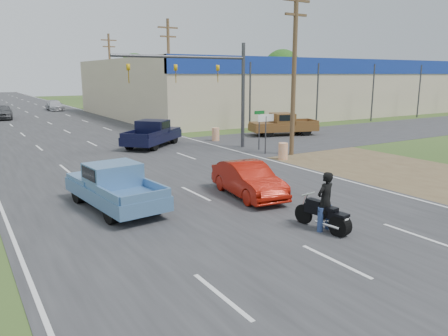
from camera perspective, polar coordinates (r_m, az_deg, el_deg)
ground at (r=12.42m, az=14.29°, el=-11.79°), size 200.00×200.00×0.00m
main_road at (r=48.74m, az=-21.82°, el=5.46°), size 15.00×180.00×0.02m
cross_road at (r=27.53m, az=-13.59°, el=1.45°), size 120.00×10.00×0.02m
dirt_verge at (r=26.72m, az=15.41°, el=1.02°), size 8.00×18.00×0.01m
big_box_store at (r=62.48m, az=8.63°, el=10.51°), size 50.00×28.10×6.60m
utility_pole_1 at (r=27.37m, az=9.15°, el=12.75°), size 2.00×0.28×10.00m
utility_pole_2 at (r=42.67m, az=-7.20°, el=12.54°), size 2.00×0.28×10.00m
utility_pole_3 at (r=59.50m, az=-14.63°, el=12.12°), size 2.00×0.28×10.00m
tree_3 at (r=100.30m, az=7.62°, el=12.76°), size 8.40×8.40×10.40m
tree_5 at (r=109.68m, az=-11.55°, el=12.40°), size 7.98×7.98×9.88m
barrel_0 at (r=26.02m, az=7.72°, el=2.17°), size 0.56×0.56×1.00m
barrel_1 at (r=33.15m, az=-1.10°, el=4.42°), size 0.56×0.56×1.00m
lane_sign at (r=27.50m, az=5.48°, el=5.71°), size 1.20×0.08×2.52m
street_name_sign at (r=29.09m, az=4.62°, el=5.50°), size 0.80×0.08×2.61m
signal_mast at (r=28.52m, az=-2.03°, el=11.83°), size 9.12×0.40×7.00m
red_convertible at (r=17.95m, az=3.19°, el=-1.58°), size 1.99×4.43×1.41m
motorcycle at (r=14.45m, az=13.15°, el=-6.21°), size 0.71×2.18×1.10m
rider at (r=14.35m, az=13.06°, el=-4.51°), size 0.72×0.52×1.85m
blue_pickup at (r=16.94m, az=-14.28°, el=-2.21°), size 2.53×5.37×1.72m
navy_pickup at (r=30.98m, az=-9.24°, el=4.52°), size 5.55×5.27×1.84m
brown_pickup at (r=36.51m, az=7.58°, el=5.69°), size 5.87×3.63×1.82m
distant_car_grey at (r=54.96m, az=-26.94°, el=6.53°), size 2.49×5.02×1.64m
distant_car_silver at (r=65.77m, az=-21.24°, el=7.62°), size 1.94×4.75×1.38m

